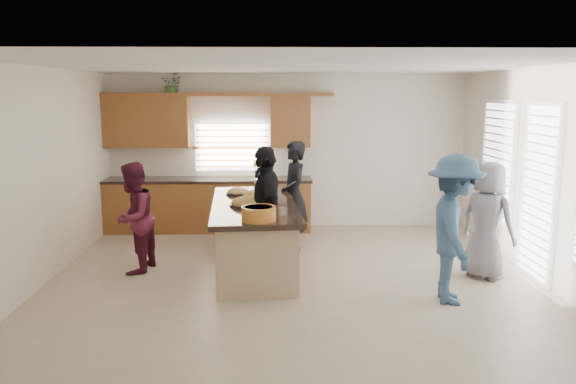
{
  "coord_description": "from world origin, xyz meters",
  "views": [
    {
      "loc": [
        -0.27,
        -7.24,
        2.48
      ],
      "look_at": [
        -0.06,
        0.16,
        1.15
      ],
      "focal_mm": 35.0,
      "sensor_mm": 36.0,
      "label": 1
    }
  ],
  "objects_px": {
    "woman_left_mid": "(133,218)",
    "woman_left_front": "(266,211)",
    "woman_left_back": "(294,196)",
    "island": "(254,237)",
    "salad_bowl": "(259,213)",
    "woman_right_back": "(454,229)",
    "woman_right_front": "(487,220)"
  },
  "relations": [
    {
      "from": "woman_left_mid",
      "to": "woman_left_front",
      "type": "bearing_deg",
      "value": 95.86
    },
    {
      "from": "woman_left_front",
      "to": "woman_left_back",
      "type": "bearing_deg",
      "value": 150.54
    },
    {
      "from": "island",
      "to": "salad_bowl",
      "type": "height_order",
      "value": "salad_bowl"
    },
    {
      "from": "woman_left_back",
      "to": "woman_left_mid",
      "type": "height_order",
      "value": "woman_left_back"
    },
    {
      "from": "salad_bowl",
      "to": "woman_right_back",
      "type": "xyz_separation_m",
      "value": [
        2.3,
        -0.23,
        -0.16
      ]
    },
    {
      "from": "woman_left_mid",
      "to": "woman_left_front",
      "type": "distance_m",
      "value": 1.83
    },
    {
      "from": "woman_left_front",
      "to": "woman_right_back",
      "type": "xyz_separation_m",
      "value": [
        2.23,
        -1.08,
        0.0
      ]
    },
    {
      "from": "island",
      "to": "woman_right_front",
      "type": "height_order",
      "value": "woman_right_front"
    },
    {
      "from": "woman_right_front",
      "to": "woman_left_mid",
      "type": "bearing_deg",
      "value": 49.28
    },
    {
      "from": "woman_left_front",
      "to": "island",
      "type": "bearing_deg",
      "value": -156.99
    },
    {
      "from": "woman_right_back",
      "to": "salad_bowl",
      "type": "bearing_deg",
      "value": 93.55
    },
    {
      "from": "woman_left_mid",
      "to": "woman_right_back",
      "type": "xyz_separation_m",
      "value": [
        4.05,
        -1.23,
        0.12
      ]
    },
    {
      "from": "island",
      "to": "woman_left_mid",
      "type": "bearing_deg",
      "value": 179.61
    },
    {
      "from": "woman_right_back",
      "to": "woman_right_front",
      "type": "xyz_separation_m",
      "value": [
        0.73,
        0.86,
        -0.1
      ]
    },
    {
      "from": "woman_left_back",
      "to": "woman_right_back",
      "type": "xyz_separation_m",
      "value": [
        1.8,
        -2.31,
        0.02
      ]
    },
    {
      "from": "island",
      "to": "woman_left_front",
      "type": "bearing_deg",
      "value": -60.52
    },
    {
      "from": "woman_left_front",
      "to": "woman_right_back",
      "type": "distance_m",
      "value": 2.47
    },
    {
      "from": "woman_right_front",
      "to": "woman_left_front",
      "type": "bearing_deg",
      "value": 49.56
    },
    {
      "from": "island",
      "to": "woman_left_front",
      "type": "xyz_separation_m",
      "value": [
        0.17,
        -0.25,
        0.43
      ]
    },
    {
      "from": "woman_right_back",
      "to": "woman_left_back",
      "type": "bearing_deg",
      "value": 47.3
    },
    {
      "from": "island",
      "to": "woman_right_front",
      "type": "relative_size",
      "value": 1.76
    },
    {
      "from": "woman_left_back",
      "to": "woman_right_front",
      "type": "distance_m",
      "value": 2.91
    },
    {
      "from": "island",
      "to": "salad_bowl",
      "type": "xyz_separation_m",
      "value": [
        0.09,
        -1.1,
        0.59
      ]
    },
    {
      "from": "woman_left_back",
      "to": "island",
      "type": "bearing_deg",
      "value": -42.22
    },
    {
      "from": "woman_left_back",
      "to": "woman_left_front",
      "type": "height_order",
      "value": "woman_left_front"
    },
    {
      "from": "salad_bowl",
      "to": "woman_right_front",
      "type": "distance_m",
      "value": 3.1
    },
    {
      "from": "woman_left_front",
      "to": "woman_right_front",
      "type": "relative_size",
      "value": 1.12
    },
    {
      "from": "island",
      "to": "woman_left_front",
      "type": "height_order",
      "value": "woman_left_front"
    },
    {
      "from": "woman_left_mid",
      "to": "island",
      "type": "bearing_deg",
      "value": 104.16
    },
    {
      "from": "island",
      "to": "woman_left_back",
      "type": "xyz_separation_m",
      "value": [
        0.59,
        0.98,
        0.41
      ]
    },
    {
      "from": "woman_left_back",
      "to": "woman_left_front",
      "type": "xyz_separation_m",
      "value": [
        -0.43,
        -1.23,
        0.02
      ]
    },
    {
      "from": "woman_left_mid",
      "to": "woman_left_back",
      "type": "bearing_deg",
      "value": 126.24
    }
  ]
}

